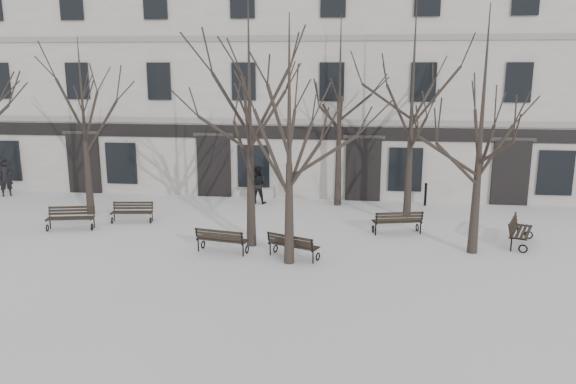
% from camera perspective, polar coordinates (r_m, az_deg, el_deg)
% --- Properties ---
extents(ground, '(100.00, 100.00, 0.00)m').
position_cam_1_polar(ground, '(18.89, -3.11, -6.15)').
color(ground, white).
rests_on(ground, ground).
extents(building, '(40.40, 10.20, 11.40)m').
position_cam_1_polar(building, '(30.72, 1.15, 11.61)').
color(building, beige).
rests_on(building, ground).
extents(tree_1, '(5.78, 5.78, 8.25)m').
position_cam_1_polar(tree_1, '(18.69, -3.95, 9.80)').
color(tree_1, black).
rests_on(tree_1, ground).
extents(tree_2, '(5.33, 5.33, 7.61)m').
position_cam_1_polar(tree_2, '(16.90, 0.12, 8.15)').
color(tree_2, black).
rests_on(tree_2, ground).
extents(tree_3, '(5.58, 5.58, 7.97)m').
position_cam_1_polar(tree_3, '(18.91, 19.21, 8.64)').
color(tree_3, black).
rests_on(tree_3, ground).
extents(tree_4, '(5.05, 5.05, 7.22)m').
position_cam_1_polar(tree_4, '(24.40, -20.14, 8.21)').
color(tree_4, black).
rests_on(tree_4, ground).
extents(tree_5, '(5.74, 5.74, 8.20)m').
position_cam_1_polar(tree_5, '(24.58, 5.29, 10.38)').
color(tree_5, black).
rests_on(tree_5, ground).
extents(tree_6, '(6.04, 6.04, 8.63)m').
position_cam_1_polar(tree_6, '(22.96, 12.58, 10.65)').
color(tree_6, black).
rests_on(tree_6, ground).
extents(bench_0, '(1.81, 0.98, 0.87)m').
position_cam_1_polar(bench_0, '(22.90, -21.20, -2.40)').
color(bench_0, black).
rests_on(bench_0, ground).
extents(bench_1, '(1.80, 0.94, 0.87)m').
position_cam_1_polar(bench_1, '(18.80, -6.76, -4.80)').
color(bench_1, black).
rests_on(bench_1, ground).
extents(bench_2, '(1.76, 1.21, 0.85)m').
position_cam_1_polar(bench_2, '(18.16, 0.49, -5.39)').
color(bench_2, black).
rests_on(bench_2, ground).
extents(bench_3, '(1.66, 0.79, 0.81)m').
position_cam_1_polar(bench_3, '(23.17, -15.54, -1.91)').
color(bench_3, black).
rests_on(bench_3, ground).
extents(bench_4, '(1.88, 1.04, 0.90)m').
position_cam_1_polar(bench_4, '(21.15, 11.06, -2.91)').
color(bench_4, black).
rests_on(bench_4, ground).
extents(bench_5, '(1.30, 1.98, 0.95)m').
position_cam_1_polar(bench_5, '(21.10, 22.41, -3.62)').
color(bench_5, black).
rests_on(bench_5, ground).
extents(bollard_a, '(0.14, 0.14, 1.10)m').
position_cam_1_polar(bollard_a, '(25.24, 0.00, 0.09)').
color(bollard_a, black).
rests_on(bollard_a, ground).
extents(bollard_b, '(0.13, 0.13, 1.04)m').
position_cam_1_polar(bollard_b, '(25.66, 13.80, -0.14)').
color(bollard_b, black).
rests_on(bollard_b, ground).
extents(pedestrian_a, '(0.77, 0.76, 1.79)m').
position_cam_1_polar(pedestrian_a, '(30.09, -26.59, -0.35)').
color(pedestrian_a, black).
rests_on(pedestrian_a, ground).
extents(pedestrian_b, '(0.88, 0.70, 1.73)m').
position_cam_1_polar(pedestrian_b, '(25.55, -3.11, -1.13)').
color(pedestrian_b, black).
rests_on(pedestrian_b, ground).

